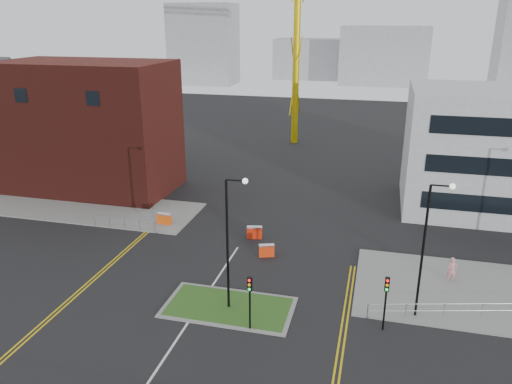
% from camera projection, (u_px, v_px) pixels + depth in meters
% --- Properties ---
extents(ground, '(200.00, 200.00, 0.00)m').
position_uv_depth(ground, '(148.00, 383.00, 26.42)').
color(ground, black).
rests_on(ground, ground).
extents(pavement_left, '(28.00, 8.00, 0.12)m').
position_uv_depth(pavement_left, '(64.00, 205.00, 51.17)').
color(pavement_left, slate).
rests_on(pavement_left, ground).
extents(island_kerb, '(8.60, 4.60, 0.08)m').
position_uv_depth(island_kerb, '(229.00, 307.00, 33.26)').
color(island_kerb, slate).
rests_on(island_kerb, ground).
extents(grass_island, '(8.00, 4.00, 0.12)m').
position_uv_depth(grass_island, '(229.00, 307.00, 33.25)').
color(grass_island, '#204416').
rests_on(grass_island, ground).
extents(brick_building, '(24.20, 10.07, 14.24)m').
position_uv_depth(brick_building, '(65.00, 127.00, 55.09)').
color(brick_building, '#4D1913').
rests_on(brick_building, ground).
extents(streetlamp_island, '(1.46, 0.36, 9.18)m').
position_uv_depth(streetlamp_island, '(231.00, 234.00, 31.42)').
color(streetlamp_island, black).
rests_on(streetlamp_island, ground).
extents(streetlamp_right_near, '(1.46, 0.36, 9.18)m').
position_uv_depth(streetlamp_right_near, '(428.00, 241.00, 30.46)').
color(streetlamp_right_near, black).
rests_on(streetlamp_right_near, ground).
extents(traffic_light_island, '(0.28, 0.33, 3.65)m').
position_uv_depth(traffic_light_island, '(250.00, 293.00, 30.11)').
color(traffic_light_island, black).
rests_on(traffic_light_island, ground).
extents(traffic_light_right, '(0.28, 0.33, 3.65)m').
position_uv_depth(traffic_light_right, '(386.00, 294.00, 30.07)').
color(traffic_light_right, black).
rests_on(traffic_light_right, ground).
extents(railing_left, '(6.05, 0.05, 1.10)m').
position_uv_depth(railing_left, '(124.00, 222.00, 45.19)').
color(railing_left, gray).
rests_on(railing_left, ground).
extents(centre_line, '(0.15, 30.00, 0.01)m').
position_uv_depth(centre_line, '(164.00, 359.00, 28.25)').
color(centre_line, silver).
rests_on(centre_line, ground).
extents(yellow_left_a, '(0.12, 24.00, 0.01)m').
position_uv_depth(yellow_left_a, '(98.00, 274.00, 37.66)').
color(yellow_left_a, gold).
rests_on(yellow_left_a, ground).
extents(yellow_left_b, '(0.12, 24.00, 0.01)m').
position_uv_depth(yellow_left_b, '(101.00, 274.00, 37.59)').
color(yellow_left_b, gold).
rests_on(yellow_left_b, ground).
extents(yellow_right_a, '(0.12, 20.00, 0.01)m').
position_uv_depth(yellow_right_a, '(339.00, 343.00, 29.69)').
color(yellow_right_a, gold).
rests_on(yellow_right_a, ground).
extents(yellow_right_b, '(0.12, 20.00, 0.01)m').
position_uv_depth(yellow_right_b, '(344.00, 343.00, 29.62)').
color(yellow_right_b, gold).
rests_on(yellow_right_b, ground).
extents(skyline_a, '(18.00, 12.00, 22.00)m').
position_uv_depth(skyline_a, '(204.00, 44.00, 141.79)').
color(skyline_a, gray).
rests_on(skyline_a, ground).
extents(skyline_b, '(24.00, 12.00, 16.00)m').
position_uv_depth(skyline_b, '(384.00, 56.00, 140.30)').
color(skyline_b, gray).
rests_on(skyline_b, ground).
extents(skyline_d, '(30.00, 12.00, 12.00)m').
position_uv_depth(skyline_d, '(324.00, 59.00, 154.29)').
color(skyline_d, gray).
rests_on(skyline_d, ground).
extents(pedestrian, '(0.76, 0.56, 1.92)m').
position_uv_depth(pedestrian, '(452.00, 270.00, 36.23)').
color(pedestrian, pink).
rests_on(pedestrian, ground).
extents(barrier_left, '(1.42, 0.69, 1.15)m').
position_uv_depth(barrier_left, '(164.00, 219.00, 46.31)').
color(barrier_left, '#E8510C').
rests_on(barrier_left, ground).
extents(barrier_mid, '(1.30, 0.78, 1.04)m').
position_uv_depth(barrier_mid, '(267.00, 250.00, 40.23)').
color(barrier_mid, red).
rests_on(barrier_mid, ground).
extents(barrier_right, '(1.38, 0.71, 1.11)m').
position_uv_depth(barrier_right, '(255.00, 232.00, 43.53)').
color(barrier_right, red).
rests_on(barrier_right, ground).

